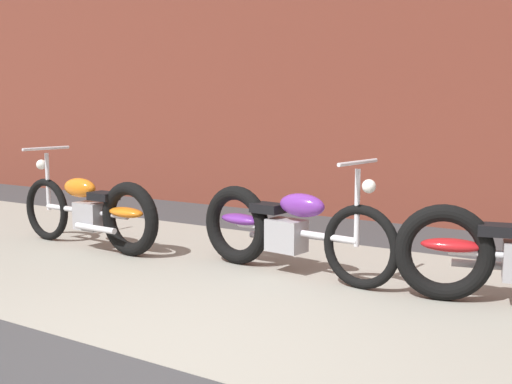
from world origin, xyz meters
The scene contains 4 objects.
ground_plane centered at (0.00, 0.00, 0.00)m, with size 80.00×80.00×0.00m, color #38383A.
sidewalk_slab centered at (0.00, 1.75, 0.00)m, with size 36.00×3.50×0.01m, color gray.
motorcycle_orange centered at (-2.34, 1.88, 0.40)m, with size 2.01×0.58×1.03m.
motorcycle_purple centered at (-0.29, 2.10, 0.40)m, with size 2.00×0.61×1.03m.
Camera 1 is at (2.38, -2.50, 1.41)m, focal length 43.48 mm.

